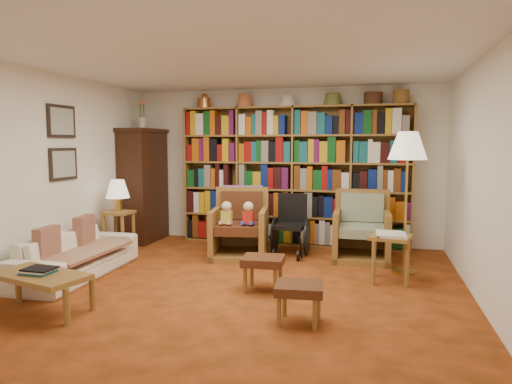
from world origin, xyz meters
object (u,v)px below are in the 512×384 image
(footstool_a, at_px, (263,263))
(coffee_table, at_px, (40,278))
(wheelchair, at_px, (291,227))
(armchair_sage, at_px, (362,233))
(sofa, at_px, (77,254))
(side_table_papers, at_px, (390,244))
(side_table_lamp, at_px, (119,224))
(footstool_b, at_px, (299,291))
(floor_lamp, at_px, (408,152))
(armchair_leather, at_px, (241,228))

(footstool_a, distance_m, coffee_table, 2.24)
(wheelchair, bearing_deg, armchair_sage, 1.95)
(sofa, distance_m, armchair_sage, 3.79)
(sofa, distance_m, side_table_papers, 3.77)
(wheelchair, bearing_deg, side_table_papers, -36.84)
(armchair_sage, xyz_separation_m, footstool_a, (-1.01, -1.74, -0.06))
(side_table_lamp, distance_m, footstool_b, 3.54)
(floor_lamp, bearing_deg, footstool_b, -117.67)
(armchair_sage, xyz_separation_m, wheelchair, (-1.01, -0.03, 0.04))
(armchair_leather, xyz_separation_m, footstool_b, (1.22, -2.28, -0.11))
(sofa, xyz_separation_m, armchair_sage, (3.35, 1.77, 0.10))
(armchair_sage, bearing_deg, footstool_a, -119.95)
(wheelchair, height_order, side_table_papers, wheelchair)
(footstool_a, xyz_separation_m, coffee_table, (-1.89, -1.20, 0.03))
(sofa, distance_m, side_table_lamp, 1.14)
(side_table_lamp, xyz_separation_m, side_table_papers, (3.80, -0.40, -0.00))
(sofa, relative_size, footstool_a, 3.86)
(armchair_leather, height_order, side_table_papers, armchair_leather)
(coffee_table, bearing_deg, sofa, 111.20)
(wheelchair, distance_m, floor_lamp, 2.00)
(floor_lamp, bearing_deg, footstool_a, -144.14)
(wheelchair, distance_m, footstool_a, 1.71)
(wheelchair, xyz_separation_m, footstool_a, (0.00, -1.71, -0.09))
(armchair_sage, distance_m, wheelchair, 1.01)
(side_table_lamp, xyz_separation_m, wheelchair, (2.44, 0.62, -0.05))
(armchair_leather, distance_m, side_table_papers, 2.18)
(wheelchair, distance_m, footstool_b, 2.58)
(sofa, xyz_separation_m, wheelchair, (2.34, 1.74, 0.14))
(armchair_leather, xyz_separation_m, coffee_table, (-1.21, -2.67, -0.06))
(side_table_lamp, bearing_deg, footstool_b, -32.58)
(side_table_papers, relative_size, footstool_b, 1.26)
(armchair_leather, distance_m, armchair_sage, 1.71)
(wheelchair, relative_size, floor_lamp, 0.50)
(armchair_leather, distance_m, floor_lamp, 2.51)
(armchair_leather, relative_size, floor_lamp, 0.56)
(armchair_leather, xyz_separation_m, footstool_a, (0.68, -1.47, -0.10))
(side_table_lamp, bearing_deg, coffee_table, -76.39)
(sofa, height_order, armchair_leather, armchair_leather)
(floor_lamp, bearing_deg, armchair_leather, 171.03)
(footstool_b, bearing_deg, wheelchair, 102.06)
(footstool_b, height_order, coffee_table, coffee_table)
(armchair_sage, xyz_separation_m, coffee_table, (-2.89, -2.95, -0.03))
(side_table_lamp, xyz_separation_m, footstool_b, (2.98, -1.90, -0.16))
(footstool_a, bearing_deg, armchair_leather, 114.94)
(armchair_sage, relative_size, footstool_a, 2.04)
(sofa, xyz_separation_m, side_table_papers, (3.70, 0.72, 0.19))
(sofa, height_order, footstool_b, sofa)
(armchair_leather, xyz_separation_m, wheelchair, (0.68, 0.24, -0.00))
(sofa, xyz_separation_m, footstool_b, (2.88, -0.78, 0.03))
(side_table_papers, bearing_deg, armchair_sage, 108.48)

